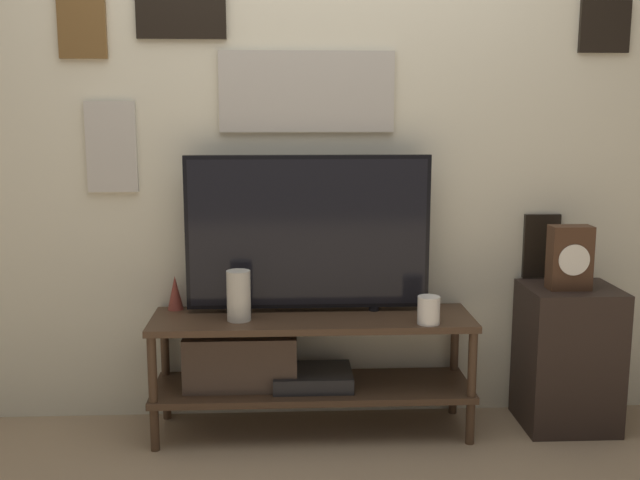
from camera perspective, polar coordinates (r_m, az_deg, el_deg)
name	(u,v)px	position (r m, az deg, el deg)	size (l,w,h in m)	color
ground_plane	(315,454)	(3.37, -0.41, -15.98)	(12.00, 12.00, 0.00)	#997F60
wall_back	(310,134)	(3.53, -0.79, 8.06)	(6.40, 0.08, 2.70)	beige
media_console	(285,360)	(3.46, -2.66, -9.09)	(1.45, 0.40, 0.55)	#422D1E
television	(308,233)	(3.41, -0.92, 0.56)	(1.11, 0.05, 0.72)	black
vase_tall_ceramic	(239,296)	(3.34, -6.21, -4.24)	(0.11, 0.11, 0.23)	beige
vase_slim_bronze	(175,293)	(3.57, -10.98, -3.97)	(0.07, 0.07, 0.16)	brown
candle_jar	(429,310)	(3.31, 8.28, -5.31)	(0.10, 0.10, 0.12)	silver
side_table	(567,357)	(3.72, 18.34, -8.43)	(0.42, 0.37, 0.67)	black
mantel_clock	(570,258)	(3.56, 18.50, -1.29)	(0.19, 0.11, 0.29)	#422819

